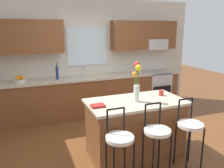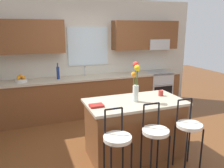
{
  "view_description": "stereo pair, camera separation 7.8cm",
  "coord_description": "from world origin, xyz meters",
  "views": [
    {
      "loc": [
        -1.47,
        -3.32,
        2.03
      ],
      "look_at": [
        0.07,
        0.55,
        1.0
      ],
      "focal_mm": 36.53,
      "sensor_mm": 36.0,
      "label": 1
    },
    {
      "loc": [
        -1.39,
        -3.35,
        2.03
      ],
      "look_at": [
        0.07,
        0.55,
        1.0
      ],
      "focal_mm": 36.53,
      "sensor_mm": 36.0,
      "label": 2
    }
  ],
  "objects": [
    {
      "name": "bar_stool_middle",
      "position": [
        0.14,
        -0.93,
        0.64
      ],
      "size": [
        0.36,
        0.36,
        1.04
      ],
      "color": "black",
      "rests_on": "ground"
    },
    {
      "name": "kitchen_island",
      "position": [
        0.14,
        -0.3,
        0.46
      ],
      "size": [
        1.54,
        0.83,
        0.92
      ],
      "color": "brown",
      "rests_on": "ground"
    },
    {
      "name": "bar_stool_near",
      "position": [
        -0.41,
        -0.93,
        0.64
      ],
      "size": [
        0.36,
        0.36,
        1.04
      ],
      "color": "black",
      "rests_on": "ground"
    },
    {
      "name": "bar_stool_far",
      "position": [
        0.69,
        -0.93,
        0.64
      ],
      "size": [
        0.36,
        0.36,
        1.04
      ],
      "color": "black",
      "rests_on": "ground"
    },
    {
      "name": "mug_ceramic",
      "position": [
        0.66,
        -0.21,
        0.97
      ],
      "size": [
        0.08,
        0.08,
        0.09
      ],
      "primitive_type": "cylinder",
      "color": "#A52D28",
      "rests_on": "kitchen_island"
    },
    {
      "name": "sink_faucet",
      "position": [
        -0.14,
        1.84,
        1.06
      ],
      "size": [
        0.02,
        0.13,
        0.23
      ],
      "color": "#B7BABC",
      "rests_on": "counter_run"
    },
    {
      "name": "ground_plane",
      "position": [
        0.0,
        0.0,
        0.0
      ],
      "size": [
        14.0,
        14.0,
        0.0
      ],
      "primitive_type": "plane",
      "color": "brown"
    },
    {
      "name": "oven_range",
      "position": [
        1.76,
        1.68,
        0.46
      ],
      "size": [
        0.6,
        0.64,
        0.92
      ],
      "color": "#B7BABC",
      "rests_on": "ground"
    },
    {
      "name": "back_wall_assembly",
      "position": [
        0.03,
        1.99,
        1.51
      ],
      "size": [
        5.6,
        0.5,
        2.7
      ],
      "color": "beige",
      "rests_on": "ground"
    },
    {
      "name": "bottle_olive_oil",
      "position": [
        -0.78,
        1.7,
        1.07
      ],
      "size": [
        0.06,
        0.06,
        0.36
      ],
      "color": "navy",
      "rests_on": "counter_run"
    },
    {
      "name": "cookbook",
      "position": [
        -0.51,
        -0.35,
        0.94
      ],
      "size": [
        0.2,
        0.15,
        0.03
      ],
      "primitive_type": "cube",
      "color": "maroon",
      "rests_on": "kitchen_island"
    },
    {
      "name": "fruit_bowl_oranges",
      "position": [
        -1.55,
        1.7,
        0.98
      ],
      "size": [
        0.24,
        0.24,
        0.16
      ],
      "color": "silver",
      "rests_on": "counter_run"
    },
    {
      "name": "counter_run",
      "position": [
        -0.0,
        1.7,
        0.47
      ],
      "size": [
        4.56,
        0.64,
        0.92
      ],
      "color": "brown",
      "rests_on": "ground"
    },
    {
      "name": "flower_vase",
      "position": [
        0.12,
        -0.33,
        1.25
      ],
      "size": [
        0.14,
        0.15,
        0.62
      ],
      "color": "silver",
      "rests_on": "kitchen_island"
    }
  ]
}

